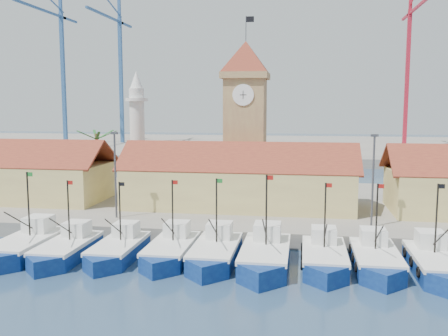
% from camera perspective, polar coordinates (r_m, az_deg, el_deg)
% --- Properties ---
extents(ground, '(400.00, 400.00, 0.00)m').
position_cam_1_polar(ground, '(40.03, -2.03, -12.16)').
color(ground, '#1D394F').
rests_on(ground, ground).
extents(quay, '(140.00, 32.00, 1.50)m').
position_cam_1_polar(quay, '(62.75, 2.20, -4.31)').
color(quay, gray).
rests_on(quay, ground).
extents(terminal, '(240.00, 80.00, 2.00)m').
position_cam_1_polar(terminal, '(147.74, 6.21, 2.39)').
color(terminal, gray).
rests_on(terminal, ground).
extents(boat_0, '(3.78, 10.36, 7.84)m').
position_cam_1_polar(boat_0, '(47.75, -21.83, -8.45)').
color(boat_0, navy).
rests_on(boat_0, ground).
extents(boat_1, '(3.47, 9.50, 7.19)m').
position_cam_1_polar(boat_1, '(45.72, -17.68, -9.04)').
color(boat_1, navy).
rests_on(boat_1, ground).
extents(boat_2, '(3.40, 9.32, 7.05)m').
position_cam_1_polar(boat_2, '(44.59, -12.09, -9.29)').
color(boat_2, navy).
rests_on(boat_2, ground).
extents(boat_3, '(3.50, 9.59, 7.26)m').
position_cam_1_polar(boat_3, '(43.61, -6.14, -9.52)').
color(boat_3, navy).
rests_on(boat_3, ground).
extents(boat_4, '(3.63, 9.96, 7.53)m').
position_cam_1_polar(boat_4, '(42.56, -1.07, -9.86)').
color(boat_4, navy).
rests_on(boat_4, ground).
extents(boat_5, '(3.87, 10.59, 8.01)m').
position_cam_1_polar(boat_5, '(41.57, 4.70, -10.23)').
color(boat_5, navy).
rests_on(boat_5, ground).
extents(boat_6, '(3.55, 9.73, 7.36)m').
position_cam_1_polar(boat_6, '(42.06, 11.40, -10.24)').
color(boat_6, navy).
rests_on(boat_6, ground).
extents(boat_7, '(3.56, 9.74, 7.37)m').
position_cam_1_polar(boat_7, '(42.60, 17.03, -10.19)').
color(boat_7, navy).
rests_on(boat_7, ground).
extents(boat_8, '(3.65, 10.00, 7.57)m').
position_cam_1_polar(boat_8, '(43.01, 23.16, -10.26)').
color(boat_8, navy).
rests_on(boat_8, ground).
extents(hall_center, '(27.04, 10.13, 7.61)m').
position_cam_1_polar(hall_center, '(58.26, 1.74, -1.97)').
color(hall_center, '#DDCE79').
rests_on(hall_center, quay).
extents(clock_tower, '(5.80, 5.80, 22.70)m').
position_cam_1_polar(clock_tower, '(63.48, 2.47, 6.01)').
color(clock_tower, tan).
rests_on(clock_tower, quay).
extents(minaret, '(3.00, 3.00, 16.30)m').
position_cam_1_polar(minaret, '(68.87, -9.87, 4.15)').
color(minaret, silver).
rests_on(minaret, quay).
extents(palm_tree, '(5.60, 5.03, 8.39)m').
position_cam_1_polar(palm_tree, '(69.08, -14.28, 1.14)').
color(palm_tree, brown).
rests_on(palm_tree, quay).
extents(lamp_posts, '(80.70, 0.25, 9.03)m').
position_cam_1_polar(lamp_posts, '(49.99, 1.15, -0.61)').
color(lamp_posts, '#3F3F44').
rests_on(lamp_posts, quay).
extents(crane_blue_far, '(1.00, 34.22, 44.68)m').
position_cam_1_polar(crane_blue_far, '(154.91, -18.24, 11.89)').
color(crane_blue_far, '#2E588D').
rests_on(crane_blue_far, terminal).
extents(crane_blue_near, '(1.00, 33.01, 43.79)m').
position_cam_1_polar(crane_blue_near, '(154.22, -11.94, 11.90)').
color(crane_blue_near, '#2E588D').
rests_on(crane_blue_near, terminal).
extents(crane_red_right, '(1.00, 31.79, 43.42)m').
position_cam_1_polar(crane_red_right, '(143.97, 20.39, 11.83)').
color(crane_red_right, '#B31B2F').
rests_on(crane_red_right, terminal).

